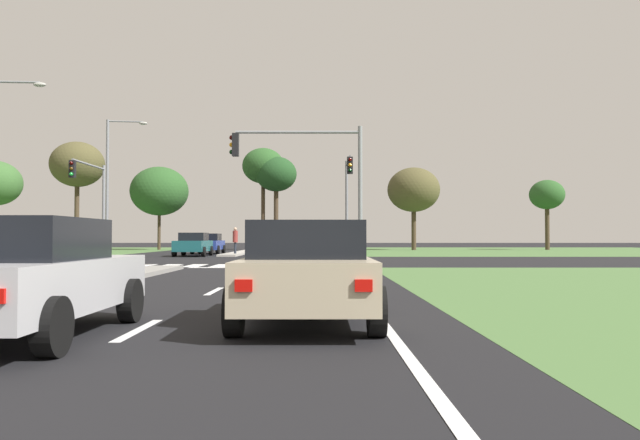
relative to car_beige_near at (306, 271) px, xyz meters
The scene contains 33 objects.
ground_plane 24.03m from the car_beige_near, 103.85° to the left, with size 200.00×200.00×0.00m, color black.
grass_verge_far_right 51.74m from the car_beige_near, 67.56° to the left, with size 35.00×35.00×0.01m, color #476B38.
median_island_near 7.22m from the car_beige_near, 143.08° to the left, with size 1.20×22.00×0.14m, color gray.
median_island_far 48.66m from the car_beige_near, 96.78° to the left, with size 1.20×36.00×0.14m, color #ADA89E.
lane_dash_near 2.48m from the car_beige_near, 161.74° to the right, with size 0.14×2.00×0.01m, color silver.
lane_dash_second 5.77m from the car_beige_near, 113.15° to the left, with size 0.14×2.00×0.01m, color silver.
lane_dash_third 11.51m from the car_beige_near, 101.29° to the left, with size 0.14×2.00×0.01m, color silver.
lane_dash_fourth 17.42m from the car_beige_near, 97.42° to the left, with size 0.14×2.00×0.01m, color silver.
edge_line_right 5.48m from the car_beige_near, 78.29° to the left, with size 0.14×24.00×0.01m, color silver.
stop_bar_near 16.45m from the car_beige_near, 96.81° to the left, with size 6.40×0.50×0.01m, color silver.
crosswalk_bar_near 21.83m from the car_beige_near, 123.84° to the left, with size 0.70×2.80×0.01m, color silver.
crosswalk_bar_second 21.21m from the car_beige_near, 121.26° to the left, with size 0.70×2.80×0.01m, color silver.
crosswalk_bar_third 20.64m from the car_beige_near, 118.52° to the left, with size 0.70×2.80×0.01m, color silver.
crosswalk_bar_fourth 20.11m from the car_beige_near, 115.64° to the left, with size 0.70×2.80×0.01m, color silver.
crosswalk_bar_fifth 19.64m from the car_beige_near, 112.62° to the left, with size 0.70×2.80×0.01m, color silver.
crosswalk_bar_sixth 19.23m from the car_beige_near, 109.45° to the left, with size 0.70×2.80×0.01m, color silver.
crosswalk_bar_seventh 18.88m from the car_beige_near, 106.15° to the left, with size 0.70×2.80×0.01m, color silver.
crosswalk_bar_eighth 18.59m from the car_beige_near, 102.74° to the left, with size 0.70×2.80×0.01m, color silver.
car_beige_near is the anchor object (origin of this frame).
car_teal_second 32.65m from the car_beige_near, 104.31° to the left, with size 2.06×4.24×1.53m.
car_blue_third 38.02m from the car_beige_near, 102.25° to the left, with size 2.04×4.26×1.50m.
car_silver_fourth 3.71m from the car_beige_near, 158.98° to the right, with size 1.94×4.23×1.49m.
traffic_signal_far_right 28.57m from the car_beige_near, 86.26° to the left, with size 0.32×4.64×6.02m.
traffic_signal_far_left 31.18m from the car_beige_near, 115.50° to the left, with size 0.32×5.33×5.74m.
traffic_signal_near_right 17.04m from the car_beige_near, 90.47° to the left, with size 5.53×0.32×5.85m.
street_lamp_third 35.72m from the car_beige_near, 112.94° to the left, with size 2.69×0.50×9.12m.
pedestrian_at_median 33.21m from the car_beige_near, 99.52° to the left, with size 0.34×0.34×1.75m.
treeline_second 54.68m from the car_beige_near, 114.59° to the left, with size 4.97×4.97×10.16m.
treeline_third 54.06m from the car_beige_near, 106.66° to the left, with size 5.59×5.59×8.08m.
treeline_fourth 50.96m from the car_beige_near, 94.54° to the left, with size 3.92×3.92×8.92m.
treeline_fifth 51.78m from the car_beige_near, 95.93° to the left, with size 4.02×4.02×9.82m.
treeline_sixth 51.89m from the car_beige_near, 79.77° to the left, with size 5.02×5.02×7.92m.
treeline_seventh 56.31m from the car_beige_near, 66.66° to the left, with size 3.36×3.36×6.79m.
Camera 1 is at (5.93, -2.49, 1.25)m, focal length 35.19 mm.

